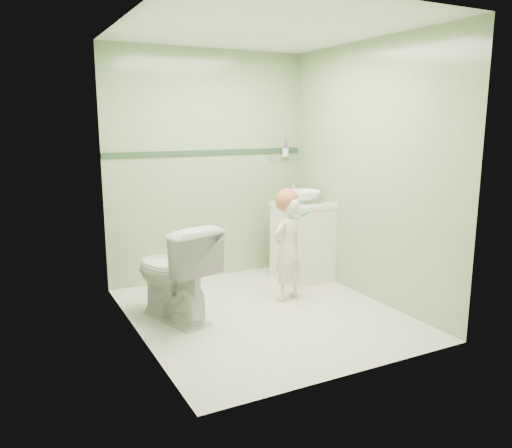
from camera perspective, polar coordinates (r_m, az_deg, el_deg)
ground at (r=4.58m, az=0.87°, el=-9.94°), size 2.50×2.50×0.00m
room_shell at (r=4.29m, az=0.92°, el=5.15°), size 2.50×2.54×2.40m
trim_stripe at (r=5.40m, az=-5.35°, el=7.99°), size 2.20×0.02×0.05m
vanity at (r=5.45m, az=5.22°, el=-2.09°), size 0.52×0.50×0.80m
counter at (r=5.36m, az=5.30°, el=2.17°), size 0.54×0.52×0.04m
basin at (r=5.35m, az=5.31°, el=3.05°), size 0.37×0.37×0.13m
faucet at (r=5.50m, az=4.29°, el=4.13°), size 0.03×0.13×0.18m
cup_holder at (r=5.74m, az=3.24°, el=8.06°), size 0.26×0.07×0.21m
toilet at (r=4.38m, az=-9.22°, el=-5.32°), size 0.69×0.92×0.84m
toddler at (r=4.79m, az=3.55°, el=-2.80°), size 0.41×0.34×0.99m
hair_cap at (r=4.72m, az=3.46°, el=2.67°), size 0.22×0.22×0.22m
teal_toothbrush at (r=4.70m, az=5.33°, el=1.10°), size 0.10×0.14×0.08m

